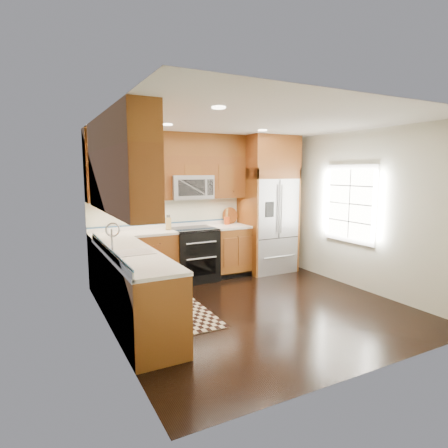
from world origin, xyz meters
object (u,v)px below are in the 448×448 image
refrigerator (268,204)px  knife_block (168,224)px  range (194,254)px  utensil_crock (227,219)px  rug (172,312)px

refrigerator → knife_block: (-1.99, 0.11, -0.26)m
range → utensil_crock: size_ratio=3.08×
knife_block → utensil_crock: (1.20, 0.10, 0.00)m
refrigerator → utensil_crock: bearing=165.3°
rug → knife_block: size_ratio=6.24×
refrigerator → utensil_crock: refrigerator is taller
range → refrigerator: (1.55, -0.04, 0.83)m
knife_block → range: bearing=-9.2°
range → knife_block: 0.73m
utensil_crock → refrigerator: bearing=-14.7°
refrigerator → range: bearing=178.6°
rug → utensil_crock: bearing=42.5°
range → utensil_crock: utensil_crock is taller
refrigerator → rug: (-2.45, -1.27, -1.30)m
rug → utensil_crock: (1.65, 1.48, 1.04)m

